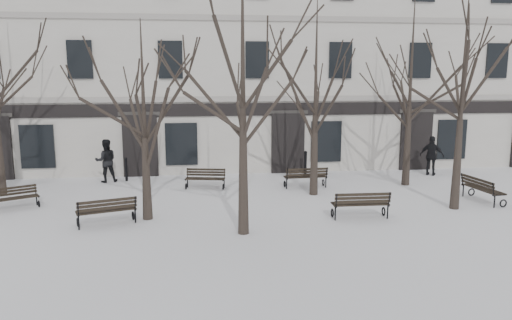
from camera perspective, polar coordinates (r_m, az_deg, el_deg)
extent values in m
plane|color=white|center=(16.34, -3.36, -7.22)|extent=(100.00, 100.00, 0.00)
cube|color=beige|center=(28.61, -5.23, 11.29)|extent=(40.00, 10.00, 11.00)
cube|color=#99948D|center=(23.60, -4.74, 6.96)|extent=(40.00, 0.12, 0.25)
cube|color=#99948D|center=(23.70, -4.87, 15.93)|extent=(40.00, 0.12, 0.25)
cube|color=black|center=(23.63, -4.72, 5.75)|extent=(40.00, 0.10, 0.60)
cube|color=black|center=(24.81, -23.70, 1.42)|extent=(1.50, 0.14, 2.00)
cube|color=black|center=(23.90, -13.07, 1.59)|extent=(1.60, 0.22, 2.90)
cube|color=#2D2B28|center=(23.69, -13.23, 5.17)|extent=(1.90, 0.08, 0.18)
cube|color=black|center=(23.77, -8.52, 1.82)|extent=(1.50, 0.14, 2.00)
cube|color=black|center=(24.18, 3.66, 1.93)|extent=(1.60, 0.22, 2.90)
cube|color=#2D2B28|center=(23.98, 3.72, 5.47)|extent=(1.90, 0.08, 0.18)
cube|color=black|center=(24.61, 8.01, 2.11)|extent=(1.50, 0.14, 2.00)
cube|color=black|center=(26.18, 17.79, 2.09)|extent=(1.60, 0.22, 2.90)
cube|color=#2D2B28|center=(25.99, 18.00, 5.35)|extent=(1.90, 0.08, 0.18)
cube|color=black|center=(27.03, 21.45, 2.22)|extent=(1.50, 0.14, 2.00)
cube|color=black|center=(24.07, -19.48, 10.78)|extent=(1.10, 0.14, 1.70)
cube|color=black|center=(23.56, -9.76, 11.23)|extent=(1.10, 0.14, 1.70)
cube|color=black|center=(23.73, 0.13, 11.36)|extent=(1.10, 0.14, 1.70)
cube|color=black|center=(24.55, 9.61, 11.18)|extent=(1.10, 0.14, 1.70)
cube|color=black|center=(25.97, 18.25, 10.75)|extent=(1.10, 0.14, 1.70)
cube|color=black|center=(27.90, 25.82, 10.18)|extent=(1.10, 0.14, 1.70)
cone|color=black|center=(16.83, -12.42, -2.13)|extent=(0.34, 0.34, 2.73)
cone|color=black|center=(14.87, -1.47, -1.74)|extent=(0.34, 0.34, 3.62)
cone|color=black|center=(19.05, 22.00, -0.50)|extent=(0.34, 0.34, 3.21)
cone|color=black|center=(19.86, 6.68, 0.57)|extent=(0.34, 0.34, 3.21)
cone|color=black|center=(22.41, 16.90, 1.54)|extent=(0.34, 0.34, 3.42)
torus|color=black|center=(19.80, -23.57, -4.61)|extent=(0.16, 0.25, 0.26)
cylinder|color=black|center=(20.09, -23.78, -4.21)|extent=(0.04, 0.04, 0.40)
cube|color=black|center=(19.89, -23.72, -3.75)|extent=(0.27, 0.45, 0.04)
cube|color=black|center=(19.57, -25.76, -4.06)|extent=(1.44, 0.84, 0.03)
cube|color=black|center=(19.69, -25.83, -3.99)|extent=(1.44, 0.84, 0.03)
cube|color=black|center=(19.81, -25.89, -3.91)|extent=(1.44, 0.84, 0.03)
cube|color=black|center=(19.92, -25.96, -3.84)|extent=(1.44, 0.84, 0.03)
cube|color=black|center=(19.93, -26.00, -3.50)|extent=(1.42, 0.80, 0.08)
cube|color=black|center=(19.93, -26.03, -3.19)|extent=(1.42, 0.80, 0.08)
cube|color=black|center=(19.93, -26.07, -2.88)|extent=(1.42, 0.80, 0.08)
cylinder|color=black|center=(20.07, -23.90, -3.12)|extent=(0.09, 0.13, 0.44)
torus|color=black|center=(17.13, -13.87, -6.20)|extent=(0.14, 0.30, 0.30)
cylinder|color=black|center=(16.76, -13.63, -6.24)|extent=(0.05, 0.05, 0.46)
cube|color=black|center=(16.87, -13.79, -5.32)|extent=(0.22, 0.55, 0.05)
torus|color=black|center=(16.91, -19.71, -6.71)|extent=(0.14, 0.30, 0.30)
cylinder|color=black|center=(16.53, -19.61, -6.77)|extent=(0.05, 0.05, 0.46)
cube|color=black|center=(16.64, -19.72, -5.84)|extent=(0.22, 0.55, 0.05)
cube|color=black|center=(16.94, -16.85, -5.33)|extent=(1.79, 0.66, 0.04)
cube|color=black|center=(16.81, -16.78, -5.45)|extent=(1.79, 0.66, 0.04)
cube|color=black|center=(16.67, -16.70, -5.57)|extent=(1.79, 0.66, 0.04)
cube|color=black|center=(16.53, -16.63, -5.69)|extent=(1.79, 0.66, 0.04)
cube|color=black|center=(16.46, -16.63, -5.28)|extent=(1.77, 0.60, 0.09)
cube|color=black|center=(16.40, -16.64, -4.89)|extent=(1.77, 0.60, 0.09)
cube|color=black|center=(16.35, -16.65, -4.49)|extent=(1.77, 0.60, 0.09)
cylinder|color=black|center=(16.56, -13.64, -4.86)|extent=(0.08, 0.15, 0.51)
cylinder|color=black|center=(16.33, -19.67, -5.38)|extent=(0.08, 0.15, 0.51)
torus|color=black|center=(17.67, 14.37, -5.71)|extent=(0.06, 0.31, 0.31)
cylinder|color=black|center=(17.30, 14.81, -5.75)|extent=(0.05, 0.05, 0.47)
cube|color=black|center=(17.41, 14.63, -4.84)|extent=(0.07, 0.58, 0.05)
torus|color=black|center=(17.14, 8.71, -5.99)|extent=(0.06, 0.31, 0.31)
cylinder|color=black|center=(16.76, 9.05, -6.05)|extent=(0.05, 0.05, 0.47)
cube|color=black|center=(16.88, 8.90, -5.10)|extent=(0.07, 0.58, 0.05)
cube|color=black|center=(17.33, 11.58, -4.71)|extent=(1.90, 0.14, 0.04)
cube|color=black|center=(17.19, 11.73, -4.84)|extent=(1.90, 0.14, 0.04)
cube|color=black|center=(17.06, 11.88, -4.96)|extent=(1.90, 0.14, 0.04)
cube|color=black|center=(16.92, 12.03, -5.09)|extent=(1.90, 0.14, 0.04)
cube|color=black|center=(16.85, 12.09, -4.67)|extent=(1.89, 0.08, 0.09)
cube|color=black|center=(16.80, 12.13, -4.28)|extent=(1.89, 0.08, 0.09)
cube|color=black|center=(16.75, 12.17, -3.88)|extent=(1.89, 0.08, 0.09)
cylinder|color=black|center=(17.11, 14.98, -4.39)|extent=(0.05, 0.15, 0.52)
cylinder|color=black|center=(16.57, 9.16, -4.64)|extent=(0.05, 0.15, 0.52)
torus|color=black|center=(21.09, -8.00, -3.00)|extent=(0.10, 0.27, 0.27)
cylinder|color=black|center=(21.39, -7.83, -2.59)|extent=(0.05, 0.05, 0.41)
cube|color=black|center=(21.18, -7.93, -2.14)|extent=(0.14, 0.51, 0.05)
torus|color=black|center=(20.83, -3.77, -3.08)|extent=(0.10, 0.27, 0.27)
cylinder|color=black|center=(21.13, -3.65, -2.67)|extent=(0.05, 0.05, 0.41)
cube|color=black|center=(20.93, -3.72, -2.22)|extent=(0.14, 0.51, 0.05)
cube|color=black|center=(20.84, -5.93, -2.25)|extent=(1.65, 0.39, 0.03)
cube|color=black|center=(20.97, -5.87, -2.17)|extent=(1.65, 0.39, 0.03)
cube|color=black|center=(21.09, -5.81, -2.10)|extent=(1.65, 0.39, 0.03)
cube|color=black|center=(21.22, -5.76, -2.03)|extent=(1.65, 0.39, 0.03)
cube|color=black|center=(21.23, -5.74, -1.69)|extent=(1.64, 0.34, 0.08)
cube|color=black|center=(21.22, -5.74, -1.39)|extent=(1.64, 0.34, 0.08)
cube|color=black|center=(21.22, -5.74, -1.08)|extent=(1.64, 0.34, 0.08)
cylinder|color=black|center=(21.38, -7.81, -1.53)|extent=(0.06, 0.14, 0.46)
cylinder|color=black|center=(21.12, -3.64, -1.59)|extent=(0.06, 0.14, 0.46)
torus|color=black|center=(21.73, 7.69, -2.57)|extent=(0.06, 0.29, 0.29)
cylinder|color=black|center=(21.38, 7.98, -2.55)|extent=(0.05, 0.05, 0.45)
cube|color=black|center=(21.50, 7.85, -1.86)|extent=(0.07, 0.55, 0.05)
torus|color=black|center=(21.29, 3.30, -2.76)|extent=(0.06, 0.29, 0.29)
cylinder|color=black|center=(20.93, 3.52, -2.74)|extent=(0.05, 0.05, 0.45)
cube|color=black|center=(21.06, 3.42, -2.04)|extent=(0.07, 0.55, 0.05)
cube|color=black|center=(21.47, 5.50, -1.78)|extent=(1.81, 0.17, 0.04)
cube|color=black|center=(21.33, 5.60, -1.85)|extent=(1.81, 0.17, 0.04)
cube|color=black|center=(21.20, 5.70, -1.93)|extent=(1.81, 0.17, 0.04)
cube|color=black|center=(21.07, 5.80, -2.01)|extent=(1.81, 0.17, 0.04)
cube|color=black|center=(21.00, 5.84, -1.68)|extent=(1.81, 0.11, 0.09)
cube|color=black|center=(20.96, 5.86, -1.37)|extent=(1.81, 0.11, 0.09)
cube|color=black|center=(20.91, 5.88, -1.06)|extent=(1.81, 0.11, 0.09)
cylinder|color=black|center=(21.21, 8.08, -1.47)|extent=(0.05, 0.15, 0.50)
cylinder|color=black|center=(20.77, 3.58, -1.64)|extent=(0.05, 0.15, 0.50)
torus|color=black|center=(20.24, 26.41, -4.46)|extent=(0.31, 0.09, 0.30)
cylinder|color=black|center=(19.98, 25.59, -4.31)|extent=(0.05, 0.05, 0.47)
cube|color=black|center=(20.05, 26.06, -3.61)|extent=(0.58, 0.12, 0.05)
torus|color=black|center=(21.59, 23.40, -3.38)|extent=(0.31, 0.09, 0.30)
cylinder|color=black|center=(21.35, 22.60, -3.22)|extent=(0.05, 0.05, 0.47)
cube|color=black|center=(21.41, 23.06, -2.57)|extent=(0.58, 0.12, 0.05)
cube|color=black|center=(20.86, 25.01, -2.97)|extent=(0.30, 1.89, 0.04)
cube|color=black|center=(20.77, 24.70, -3.00)|extent=(0.30, 1.89, 0.04)
cube|color=black|center=(20.68, 24.38, -3.03)|extent=(0.30, 1.89, 0.04)
cube|color=black|center=(20.59, 24.05, -3.06)|extent=(0.30, 1.89, 0.04)
cube|color=black|center=(20.54, 23.99, -2.70)|extent=(0.25, 1.88, 0.09)
cube|color=black|center=(20.50, 23.96, -2.36)|extent=(0.25, 1.88, 0.09)
cube|color=black|center=(20.46, 23.94, -2.02)|extent=(0.25, 1.88, 0.09)
cylinder|color=black|center=(19.83, 25.50, -3.08)|extent=(0.15, 0.06, 0.52)
cylinder|color=black|center=(21.21, 22.50, -2.07)|extent=(0.15, 0.06, 0.52)
cylinder|color=black|center=(23.16, -14.61, -1.14)|extent=(0.12, 0.12, 0.98)
sphere|color=black|center=(23.07, -14.66, 0.10)|extent=(0.14, 0.14, 0.14)
cylinder|color=black|center=(23.73, 5.67, -0.48)|extent=(0.13, 0.13, 1.08)
sphere|color=black|center=(23.64, 5.69, 0.86)|extent=(0.15, 0.15, 0.15)
imported|color=black|center=(23.29, -16.66, -2.41)|extent=(1.08, 0.92, 1.92)
imported|color=black|center=(25.17, 19.33, -1.65)|extent=(1.16, 1.01, 1.87)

